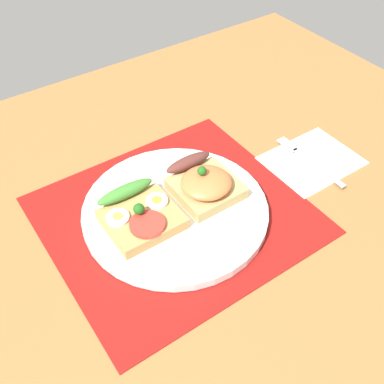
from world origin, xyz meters
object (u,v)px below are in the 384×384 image
(napkin, at_px, (312,160))
(fork, at_px, (308,160))
(plate, at_px, (175,211))
(sandwich_salmon, at_px, (205,184))
(sandwich_egg_tomato, at_px, (140,216))

(napkin, bearing_deg, fork, 174.06)
(napkin, xyz_separation_m, fork, (-0.01, 0.00, 0.00))
(napkin, bearing_deg, plate, 174.01)
(fork, bearing_deg, napkin, -5.94)
(sandwich_salmon, distance_m, napkin, 0.21)
(sandwich_salmon, bearing_deg, sandwich_egg_tomato, 178.39)
(sandwich_egg_tomato, distance_m, napkin, 0.31)
(sandwich_egg_tomato, bearing_deg, sandwich_salmon, -1.61)
(fork, bearing_deg, sandwich_egg_tomato, 174.49)
(napkin, bearing_deg, sandwich_egg_tomato, 174.48)
(fork, bearing_deg, sandwich_salmon, 172.33)
(plate, bearing_deg, napkin, -5.99)
(plate, distance_m, sandwich_salmon, 0.06)
(sandwich_salmon, bearing_deg, fork, -7.67)
(plate, relative_size, napkin, 1.84)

